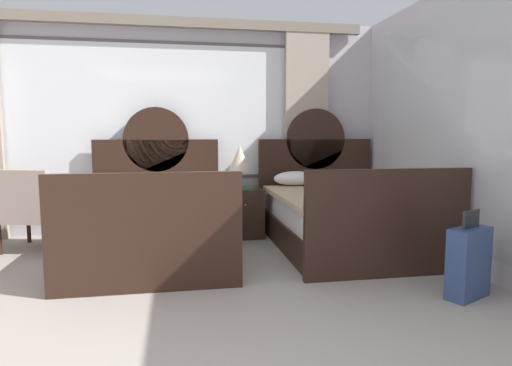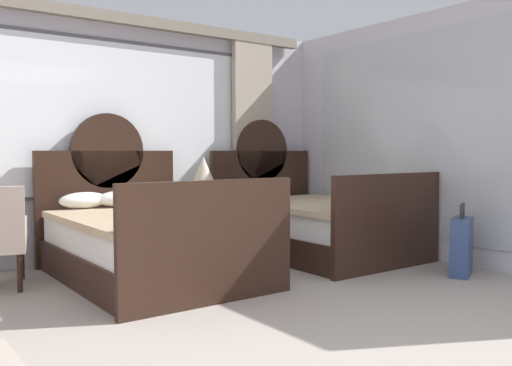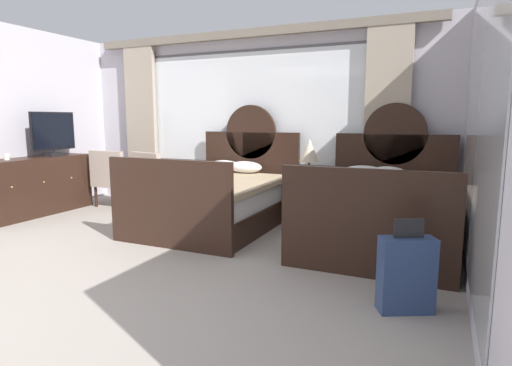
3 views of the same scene
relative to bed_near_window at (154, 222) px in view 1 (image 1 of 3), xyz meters
name	(u,v)px [view 1 (image 1 of 3)]	position (x,y,z in m)	size (l,w,h in m)	color
wall_back_window	(152,121)	(-0.06, 1.15, 1.07)	(5.87, 0.22, 2.70)	silver
wall_right_mirror	(494,124)	(2.91, -1.26, 1.00)	(0.08, 4.87, 2.70)	silver
bed_near_window	(154,222)	(0.00, 0.00, 0.00)	(1.53, 2.17, 1.59)	black
bed_near_mirror	(341,216)	(2.06, 0.00, 0.00)	(1.53, 2.17, 1.59)	black
nightstand_between_beds	(242,212)	(1.03, 0.68, -0.05)	(0.48, 0.50, 0.59)	black
table_lamp_on_nightstand	(240,158)	(1.01, 0.70, 0.61)	(0.27, 0.27, 0.53)	brown
book_on_nightstand	(246,188)	(1.06, 0.59, 0.26)	(0.18, 0.26, 0.03)	#285133
armchair_by_window_left	(31,207)	(-1.30, 0.41, 0.13)	(0.75, 0.75, 0.90)	#B29E8E
suitcase_on_floor	(469,262)	(2.45, -1.65, -0.07)	(0.42, 0.32, 0.69)	navy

